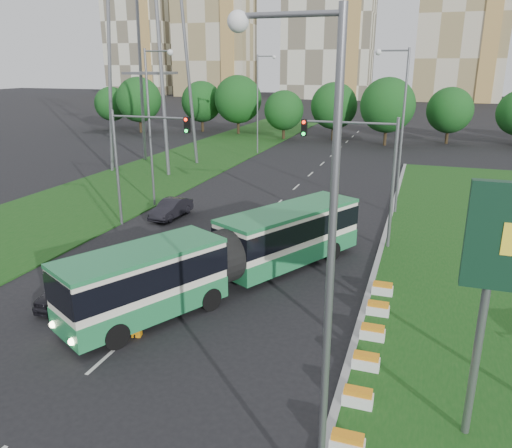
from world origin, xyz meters
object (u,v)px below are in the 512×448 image
(car_left_far, at_px, (171,209))
(shopping_trolley, at_px, (136,329))
(pedestrian, at_px, (94,306))
(traffic_mast_median, at_px, (367,162))
(car_left_near, at_px, (73,284))
(traffic_mast_left, at_px, (136,151))
(articulated_bus, at_px, (225,253))

(car_left_far, bearing_deg, shopping_trolley, -63.13)
(pedestrian, bearing_deg, traffic_mast_median, -37.53)
(car_left_far, relative_size, pedestrian, 2.66)
(shopping_trolley, bearing_deg, pedestrian, 153.05)
(traffic_mast_median, distance_m, car_left_near, 17.77)
(traffic_mast_left, xyz_separation_m, pedestrian, (5.30, -12.62, -4.57))
(pedestrian, bearing_deg, articulated_bus, -37.76)
(articulated_bus, xyz_separation_m, car_left_far, (-8.33, 9.75, -1.08))
(traffic_mast_median, relative_size, traffic_mast_left, 1.00)
(traffic_mast_left, height_order, car_left_near, traffic_mast_left)
(traffic_mast_median, bearing_deg, pedestrian, -125.88)
(articulated_bus, height_order, pedestrian, articulated_bus)
(car_left_near, distance_m, shopping_trolley, 5.17)
(traffic_mast_median, distance_m, traffic_mast_left, 15.19)
(traffic_mast_median, relative_size, car_left_far, 1.92)
(pedestrian, bearing_deg, shopping_trolley, -103.03)
(traffic_mast_left, bearing_deg, shopping_trolley, -59.63)
(articulated_bus, bearing_deg, car_left_near, -120.33)
(traffic_mast_left, bearing_deg, car_left_near, -75.11)
(traffic_mast_left, relative_size, shopping_trolley, 12.31)
(car_left_near, bearing_deg, pedestrian, -42.35)
(traffic_mast_median, relative_size, pedestrian, 5.12)
(car_left_near, height_order, pedestrian, car_left_near)
(car_left_near, relative_size, shopping_trolley, 7.09)
(car_left_far, height_order, pedestrian, pedestrian)
(traffic_mast_median, relative_size, articulated_bus, 0.46)
(traffic_mast_median, distance_m, shopping_trolley, 16.73)
(traffic_mast_left, distance_m, car_left_near, 12.33)
(traffic_mast_left, height_order, articulated_bus, traffic_mast_left)
(traffic_mast_median, height_order, car_left_near, traffic_mast_median)
(articulated_bus, bearing_deg, pedestrian, -98.17)
(pedestrian, xyz_separation_m, shopping_trolley, (2.37, -0.48, -0.46))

